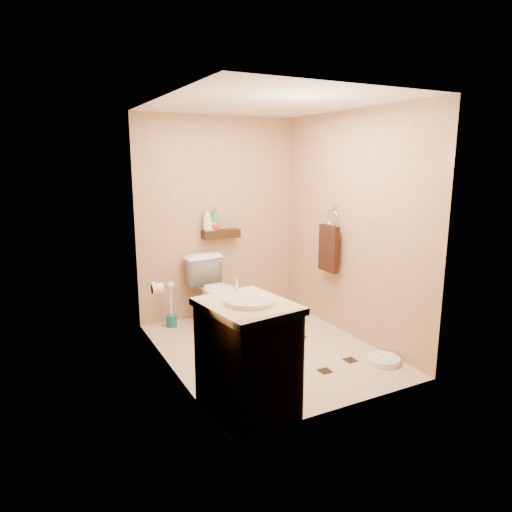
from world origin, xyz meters
TOP-DOWN VIEW (x-y plane):
  - ground at (0.00, 0.00)m, footprint 2.50×2.50m
  - wall_back at (0.00, 1.25)m, footprint 2.00×0.04m
  - wall_front at (0.00, -1.25)m, footprint 2.00×0.04m
  - wall_left at (-1.00, 0.00)m, footprint 0.04×2.50m
  - wall_right at (1.00, 0.00)m, footprint 0.04×2.50m
  - ceiling at (0.00, 0.00)m, footprint 2.00×2.50m
  - wall_shelf at (0.00, 1.17)m, footprint 0.46×0.14m
  - floor_accents at (0.07, -0.03)m, footprint 1.18×1.41m
  - toilet at (-0.20, 0.83)m, footprint 0.55×0.84m
  - vanity at (-0.70, -0.95)m, footprint 0.68×0.79m
  - bathroom_scale at (0.82, -0.80)m, footprint 0.40×0.40m
  - toilet_brush at (-0.68, 1.07)m, footprint 0.12×0.12m
  - towel_ring at (0.91, 0.25)m, footprint 0.12×0.30m
  - toilet_paper at (-0.94, 0.65)m, footprint 0.12×0.11m
  - bottle_a at (-0.17, 1.17)m, footprint 0.13×0.13m
  - bottle_b at (-0.12, 1.17)m, footprint 0.08×0.08m
  - bottle_c at (-0.08, 1.17)m, footprint 0.16×0.16m
  - bottle_d at (-0.08, 1.17)m, footprint 0.13×0.13m

SIDE VIEW (x-z plane):
  - ground at x=0.00m, z-range 0.00..0.00m
  - floor_accents at x=0.07m, z-range 0.00..0.01m
  - bathroom_scale at x=0.82m, z-range 0.00..0.06m
  - toilet_brush at x=-0.68m, z-range -0.08..0.46m
  - toilet at x=-0.20m, z-range 0.00..0.81m
  - vanity at x=-0.70m, z-range -0.05..0.95m
  - toilet_paper at x=-0.94m, z-range 0.54..0.66m
  - towel_ring at x=0.91m, z-range 0.57..1.33m
  - wall_shelf at x=0.00m, z-range 0.97..1.07m
  - bottle_b at x=-0.12m, z-range 1.07..1.22m
  - bottle_c at x=-0.08m, z-range 1.07..1.22m
  - wall_back at x=0.00m, z-range 0.00..2.40m
  - wall_front at x=0.00m, z-range 0.00..2.40m
  - wall_left at x=-1.00m, z-range 0.00..2.40m
  - wall_right at x=1.00m, z-range 0.00..2.40m
  - bottle_d at x=-0.08m, z-range 1.07..1.34m
  - bottle_a at x=-0.17m, z-range 1.07..1.34m
  - ceiling at x=0.00m, z-range 2.39..2.41m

